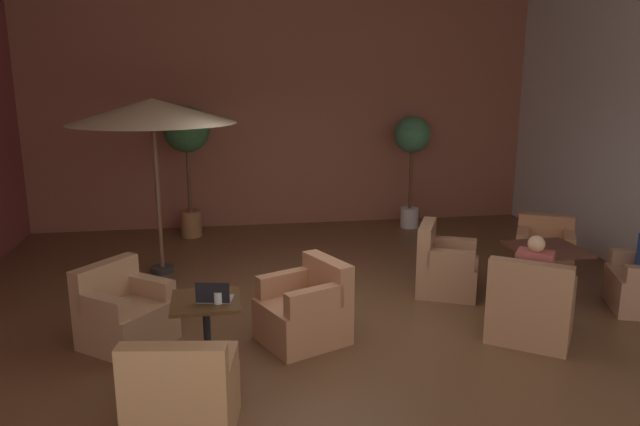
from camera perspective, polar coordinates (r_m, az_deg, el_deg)
ground_plane at (r=6.98m, az=0.59°, el=-9.85°), size 9.09×8.89×0.02m
wall_back_brick at (r=10.80m, az=-3.40°, el=9.62°), size 9.09×0.08×4.09m
cafe_table_front_left at (r=5.74m, az=-10.78°, el=-9.98°), size 0.64×0.64×0.69m
armchair_front_left_north at (r=6.51m, az=-18.15°, el=-9.20°), size 1.05×1.06×0.83m
armchair_front_left_east at (r=4.86m, az=-12.98°, el=-16.91°), size 0.87×0.85×0.87m
armchair_front_left_south at (r=6.26m, az=-1.37°, el=-9.37°), size 1.02×0.98×0.85m
cafe_table_front_right at (r=7.68m, az=20.76°, el=-4.09°), size 0.82×0.82×0.69m
armchair_front_right_north at (r=7.73m, az=11.81°, el=-5.15°), size 0.97×0.97×0.89m
armchair_front_right_east at (r=6.64m, az=19.43°, el=-8.72°), size 1.07×1.05×0.91m
armchair_front_right_west at (r=8.89m, az=20.59°, el=-3.52°), size 1.02×1.02×0.77m
patio_umbrella_tall_red at (r=8.27m, az=-15.69°, el=9.26°), size 2.21×2.21×2.40m
potted_tree_left_corner at (r=10.66m, az=8.76°, el=6.34°), size 0.63×0.63×1.99m
potted_tree_mid_left at (r=10.14m, az=-12.59°, el=6.74°), size 0.76×0.76×2.20m
patron_by_window at (r=6.54m, az=19.76°, el=-5.26°), size 0.42×0.39×0.67m
iced_drink_cup at (r=5.53m, az=-9.68°, el=-7.97°), size 0.08×0.08×0.11m
open_laptop at (r=5.59m, az=-10.07°, el=-7.81°), size 0.35×0.28×0.20m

